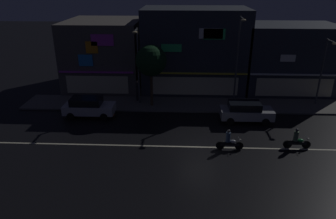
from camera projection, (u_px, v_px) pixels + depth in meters
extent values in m
plane|color=black|center=(198.00, 147.00, 22.25)|extent=(140.00, 140.00, 0.00)
cube|color=beige|center=(198.00, 147.00, 22.25)|extent=(30.52, 0.16, 0.01)
cube|color=#5B5954|center=(195.00, 104.00, 29.62)|extent=(32.13, 3.65, 0.14)
cube|color=#2D333D|center=(194.00, 50.00, 32.64)|extent=(10.57, 6.23, 8.40)
cube|color=yellow|center=(195.00, 73.00, 30.27)|extent=(10.04, 0.24, 0.12)
cube|color=white|center=(211.00, 34.00, 28.81)|extent=(2.20, 0.08, 0.95)
cube|color=#33E572|center=(171.00, 48.00, 29.49)|extent=(1.92, 0.08, 0.73)
cube|color=#33E572|center=(214.00, 34.00, 28.82)|extent=(2.00, 0.08, 0.99)
cube|color=beige|center=(194.00, 86.00, 30.82)|extent=(8.46, 0.06, 1.80)
cube|color=#2D333D|center=(287.00, 58.00, 32.55)|extent=(9.13, 6.27, 6.86)
cube|color=white|center=(296.00, 75.00, 29.87)|extent=(8.68, 0.24, 0.12)
cube|color=white|center=(288.00, 58.00, 29.36)|extent=(1.39, 0.08, 0.66)
cube|color=beige|center=(294.00, 87.00, 30.42)|extent=(7.31, 0.06, 1.80)
cube|color=#56514C|center=(105.00, 53.00, 34.29)|extent=(7.73, 8.39, 7.05)
cube|color=#D83FD8|center=(96.00, 72.00, 30.67)|extent=(7.35, 0.24, 0.12)
cube|color=orange|center=(92.00, 47.00, 29.81)|extent=(1.15, 0.08, 1.13)
cube|color=#D83FD8|center=(102.00, 40.00, 29.49)|extent=(2.15, 0.08, 1.07)
cube|color=#268CF2|center=(86.00, 60.00, 30.32)|extent=(1.39, 0.08, 1.12)
cube|color=beige|center=(97.00, 85.00, 31.22)|extent=(6.19, 0.06, 1.80)
cylinder|color=#47494C|center=(138.00, 67.00, 28.55)|extent=(0.16, 0.16, 6.97)
cube|color=#47494C|center=(136.00, 30.00, 26.60)|extent=(0.10, 1.40, 0.10)
ellipsoid|color=#F9E099|center=(135.00, 32.00, 25.99)|extent=(0.44, 0.32, 0.20)
cylinder|color=#47494C|center=(237.00, 61.00, 28.48)|extent=(0.16, 0.16, 7.94)
cube|color=#47494C|center=(242.00, 18.00, 26.35)|extent=(0.10, 1.40, 0.10)
ellipsoid|color=#F9E099|center=(243.00, 20.00, 25.74)|extent=(0.44, 0.32, 0.20)
cylinder|color=#47494C|center=(321.00, 72.00, 28.46)|extent=(0.16, 0.16, 6.08)
cube|color=#47494C|center=(331.00, 41.00, 26.69)|extent=(0.10, 1.40, 0.10)
ellipsoid|color=#F9E099|center=(335.00, 44.00, 26.07)|extent=(0.44, 0.32, 0.20)
cylinder|color=#232328|center=(138.00, 92.00, 30.12)|extent=(0.35, 0.35, 1.77)
sphere|color=tan|center=(138.00, 82.00, 29.74)|extent=(0.22, 0.22, 0.22)
cylinder|color=#473323|center=(152.00, 89.00, 28.70)|extent=(0.24, 0.24, 3.12)
sphere|color=black|center=(151.00, 61.00, 27.67)|extent=(2.77, 2.77, 2.77)
cube|color=#9EA0A5|center=(246.00, 113.00, 26.13)|extent=(4.30, 1.78, 0.76)
cube|color=black|center=(245.00, 106.00, 25.88)|extent=(2.58, 1.57, 0.60)
cube|color=#F9F2CC|center=(270.00, 110.00, 26.56)|extent=(0.08, 0.20, 0.12)
cube|color=#F9F2CC|center=(274.00, 115.00, 25.44)|extent=(0.08, 0.20, 0.12)
cylinder|color=black|center=(261.00, 113.00, 27.04)|extent=(0.62, 0.20, 0.62)
cylinder|color=black|center=(266.00, 122.00, 25.39)|extent=(0.62, 0.20, 0.62)
cylinder|color=black|center=(228.00, 113.00, 27.15)|extent=(0.62, 0.20, 0.62)
cylinder|color=black|center=(230.00, 121.00, 25.51)|extent=(0.62, 0.20, 0.62)
cube|color=silver|center=(90.00, 108.00, 27.09)|extent=(4.30, 1.78, 0.76)
cube|color=black|center=(86.00, 101.00, 26.83)|extent=(2.58, 1.57, 0.60)
cube|color=#F9F2CC|center=(115.00, 105.00, 27.52)|extent=(0.08, 0.20, 0.12)
cube|color=#F9F2CC|center=(112.00, 111.00, 26.40)|extent=(0.08, 0.20, 0.12)
cylinder|color=black|center=(108.00, 109.00, 27.99)|extent=(0.62, 0.20, 0.62)
cylinder|color=black|center=(104.00, 117.00, 26.35)|extent=(0.62, 0.20, 0.62)
cylinder|color=black|center=(77.00, 108.00, 28.11)|extent=(0.62, 0.20, 0.62)
cylinder|color=black|center=(70.00, 116.00, 26.47)|extent=(0.62, 0.20, 0.62)
cylinder|color=black|center=(239.00, 146.00, 21.83)|extent=(0.60, 0.08, 0.60)
cylinder|color=black|center=(220.00, 145.00, 21.88)|extent=(0.60, 0.10, 0.60)
cube|color=black|center=(230.00, 144.00, 21.82)|extent=(1.30, 0.14, 0.20)
ellipsoid|color=#B2B7BC|center=(233.00, 141.00, 21.72)|extent=(0.44, 0.26, 0.24)
cube|color=black|center=(227.00, 142.00, 21.77)|extent=(0.56, 0.22, 0.10)
cylinder|color=slate|center=(239.00, 139.00, 21.62)|extent=(0.03, 0.60, 0.03)
sphere|color=white|center=(240.00, 140.00, 21.65)|extent=(0.14, 0.14, 0.14)
cylinder|color=#334766|center=(228.00, 137.00, 21.61)|extent=(0.32, 0.32, 0.70)
sphere|color=#333338|center=(229.00, 131.00, 21.44)|extent=(0.22, 0.22, 0.22)
cylinder|color=black|center=(306.00, 145.00, 21.97)|extent=(0.60, 0.08, 0.60)
cylinder|color=black|center=(287.00, 144.00, 22.02)|extent=(0.60, 0.10, 0.60)
cube|color=black|center=(297.00, 143.00, 21.95)|extent=(1.30, 0.14, 0.20)
ellipsoid|color=#268C3F|center=(300.00, 140.00, 21.86)|extent=(0.44, 0.26, 0.24)
cube|color=black|center=(294.00, 141.00, 21.90)|extent=(0.56, 0.22, 0.10)
cylinder|color=slate|center=(307.00, 138.00, 21.76)|extent=(0.03, 0.60, 0.03)
sphere|color=white|center=(308.00, 139.00, 21.79)|extent=(0.14, 0.14, 0.14)
cylinder|color=#4C664C|center=(296.00, 136.00, 21.75)|extent=(0.32, 0.32, 0.70)
sphere|color=#333338|center=(297.00, 130.00, 21.57)|extent=(0.22, 0.22, 0.22)
cone|color=orange|center=(112.00, 112.00, 27.37)|extent=(0.36, 0.36, 0.55)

